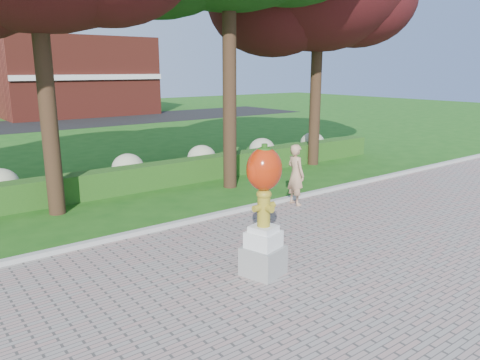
{
  "coord_description": "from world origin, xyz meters",
  "views": [
    {
      "loc": [
        -5.47,
        -6.78,
        3.88
      ],
      "look_at": [
        0.48,
        1.0,
        1.53
      ],
      "focal_mm": 35.0,
      "sensor_mm": 36.0,
      "label": 1
    }
  ],
  "objects": [
    {
      "name": "ground",
      "position": [
        0.0,
        0.0,
        0.0
      ],
      "size": [
        100.0,
        100.0,
        0.0
      ],
      "primitive_type": "plane",
      "color": "#1B5114",
      "rests_on": "ground"
    },
    {
      "name": "curb",
      "position": [
        0.0,
        3.0,
        0.07
      ],
      "size": [
        40.0,
        0.18,
        0.15
      ],
      "primitive_type": "cube",
      "color": "#ADADA5",
      "rests_on": "ground"
    },
    {
      "name": "lawn_hedge",
      "position": [
        0.0,
        7.0,
        0.4
      ],
      "size": [
        24.0,
        0.7,
        0.8
      ],
      "primitive_type": "cube",
      "color": "#154313",
      "rests_on": "ground"
    },
    {
      "name": "hydrangea_row",
      "position": [
        0.57,
        8.0,
        0.55
      ],
      "size": [
        20.1,
        1.1,
        0.99
      ],
      "color": "#A7AD84",
      "rests_on": "ground"
    },
    {
      "name": "building_right",
      "position": [
        8.0,
        34.0,
        3.2
      ],
      "size": [
        12.0,
        8.0,
        6.4
      ],
      "primitive_type": "cube",
      "color": "maroon",
      "rests_on": "ground"
    },
    {
      "name": "hydrant_sculpture",
      "position": [
        -0.08,
        -0.46,
        1.37
      ],
      "size": [
        0.84,
        0.84,
        2.52
      ],
      "rotation": [
        0.0,
        0.0,
        0.27
      ],
      "color": "gray",
      "rests_on": "walkway"
    },
    {
      "name": "woman",
      "position": [
        3.71,
        2.6,
        0.92
      ],
      "size": [
        0.48,
        0.68,
        1.76
      ],
      "primitive_type": "imported",
      "rotation": [
        0.0,
        0.0,
        1.48
      ],
      "color": "tan",
      "rests_on": "walkway"
    }
  ]
}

